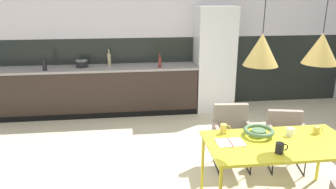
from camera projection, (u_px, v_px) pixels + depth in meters
The scene contains 19 objects.
back_wall_splashback_dark at pixel (174, 71), 6.60m from camera, with size 7.46×0.12×1.41m, color black.
back_wall_panel_upper at pixel (174, 0), 6.18m from camera, with size 7.46×0.12×1.41m, color silver.
kitchen_counter at pixel (93, 91), 6.14m from camera, with size 3.97×0.63×0.91m.
refrigerator_column at pixel (214, 59), 6.25m from camera, with size 0.73×0.60×2.02m, color silver.
dining_table at pixel (279, 147), 3.37m from camera, with size 1.54×0.80×0.73m.
armchair_near_window at pixel (232, 129), 4.21m from camera, with size 0.52×0.50×0.83m.
armchair_by_stool at pixel (286, 132), 4.21m from camera, with size 0.56×0.56×0.74m.
fruit_bowl at pixel (259, 131), 3.50m from camera, with size 0.33×0.33×0.08m.
open_book at pixel (230, 143), 3.34m from camera, with size 0.28×0.21×0.02m.
mug_short_terracotta at pixel (280, 148), 3.12m from camera, with size 0.13×0.08×0.11m.
mug_dark_espresso at pixel (224, 129), 3.56m from camera, with size 0.12×0.07×0.11m.
mug_wide_latte at pixel (290, 132), 3.50m from camera, with size 0.12×0.08×0.09m.
mug_glass_clear at pixel (317, 130), 3.56m from camera, with size 0.11×0.07×0.08m.
cooking_pot at pixel (82, 64), 6.00m from camera, with size 0.22×0.22×0.16m.
bottle_oil_tall at pixel (109, 59), 6.11m from camera, with size 0.06×0.06×0.31m.
bottle_spice_small at pixel (44, 64), 5.72m from camera, with size 0.07×0.07×0.28m.
bottle_vinegar_dark at pixel (160, 62), 5.95m from camera, with size 0.06×0.06×0.27m.
pendant_lamp_over_table_near at pixel (261, 50), 2.98m from camera, with size 0.33×0.33×1.19m.
pendant_lamp_over_table_far at pixel (321, 49), 3.09m from camera, with size 0.34×0.34×1.20m.
Camera 1 is at (-0.91, -3.14, 2.21)m, focal length 34.25 mm.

